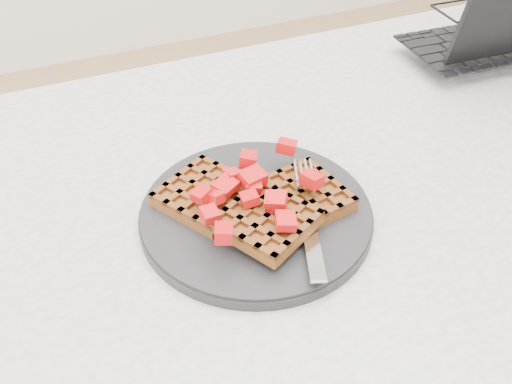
# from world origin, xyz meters

# --- Properties ---
(table) EXTENTS (1.20, 0.80, 0.75)m
(table) POSITION_xyz_m (0.00, 0.00, 0.64)
(table) COLOR silver
(table) RESTS_ON ground
(plate) EXTENTS (0.26, 0.26, 0.02)m
(plate) POSITION_xyz_m (-0.16, -0.00, 0.76)
(plate) COLOR black
(plate) RESTS_ON table
(waffles) EXTENTS (0.21, 0.20, 0.03)m
(waffles) POSITION_xyz_m (-0.16, -0.01, 0.78)
(waffles) COLOR brown
(waffles) RESTS_ON plate
(strawberry_pile) EXTENTS (0.15, 0.15, 0.02)m
(strawberry_pile) POSITION_xyz_m (-0.16, -0.00, 0.80)
(strawberry_pile) COLOR #9D0004
(strawberry_pile) RESTS_ON waffles
(fork) EXTENTS (0.09, 0.18, 0.02)m
(fork) POSITION_xyz_m (-0.11, -0.04, 0.77)
(fork) COLOR silver
(fork) RESTS_ON plate
(laptop) EXTENTS (0.39, 0.29, 0.25)m
(laptop) POSITION_xyz_m (0.40, 0.24, 0.79)
(laptop) COLOR black
(laptop) RESTS_ON table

